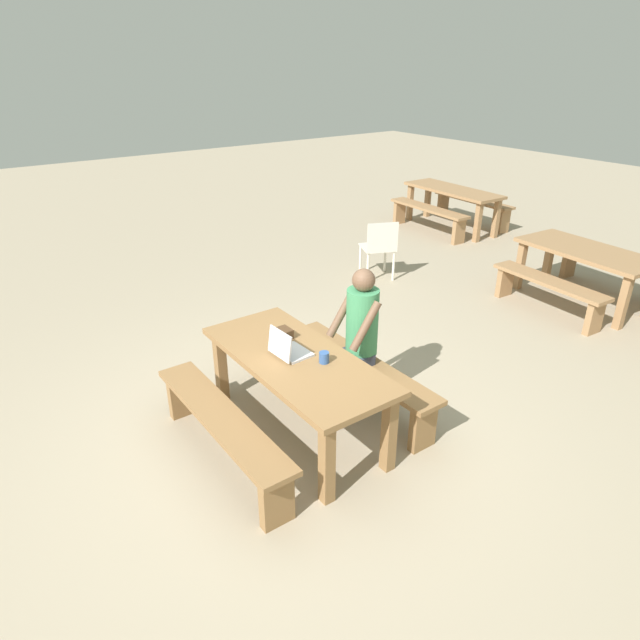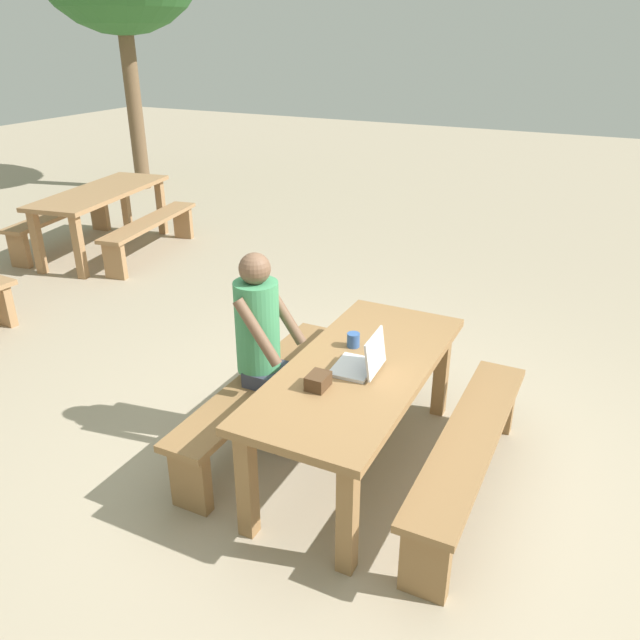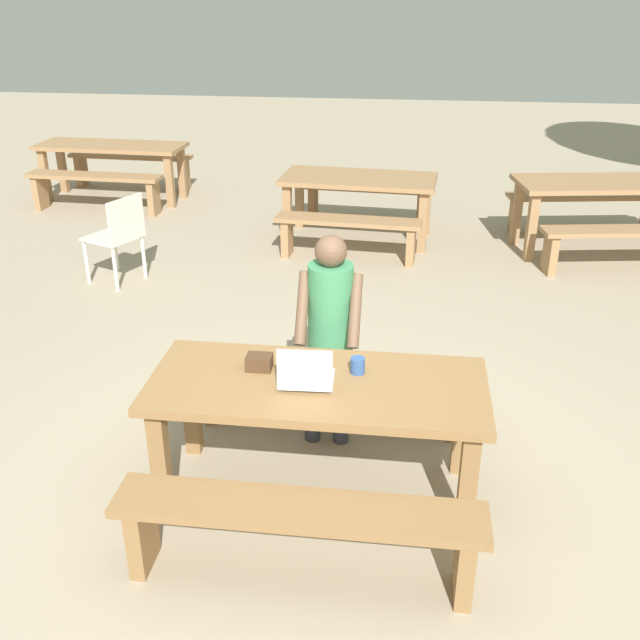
{
  "view_description": "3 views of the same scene",
  "coord_description": "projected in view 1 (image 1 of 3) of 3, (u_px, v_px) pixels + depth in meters",
  "views": [
    {
      "loc": [
        3.23,
        -2.11,
        2.9
      ],
      "look_at": [
        -0.02,
        0.25,
        0.97
      ],
      "focal_mm": 30.9,
      "sensor_mm": 36.0,
      "label": 1
    },
    {
      "loc": [
        -3.05,
        -1.24,
        2.54
      ],
      "look_at": [
        -0.02,
        0.25,
        0.97
      ],
      "focal_mm": 35.57,
      "sensor_mm": 36.0,
      "label": 2
    },
    {
      "loc": [
        0.44,
        -3.37,
        2.69
      ],
      "look_at": [
        -0.02,
        0.25,
        0.97
      ],
      "focal_mm": 40.92,
      "sensor_mm": 36.0,
      "label": 3
    }
  ],
  "objects": [
    {
      "name": "picnic_table_distant",
      "position": [
        587.0,
        258.0,
        6.93
      ],
      "size": [
        1.73,
        0.91,
        0.71
      ],
      "rotation": [
        0.0,
        0.0,
        -0.07
      ],
      "color": "#9E754C",
      "rests_on": "ground"
    },
    {
      "name": "bench_distant_south",
      "position": [
        548.0,
        289.0,
        6.74
      ],
      "size": [
        1.53,
        0.41,
        0.44
      ],
      "rotation": [
        0.0,
        0.0,
        -0.07
      ],
      "color": "#9E754C",
      "rests_on": "ground"
    },
    {
      "name": "bench_rear_north",
      "position": [
        473.0,
        205.0,
        10.4
      ],
      "size": [
        1.73,
        0.37,
        0.48
      ],
      "rotation": [
        0.0,
        0.0,
        -0.04
      ],
      "color": "#9E754C",
      "rests_on": "ground"
    },
    {
      "name": "coffee_mug",
      "position": [
        324.0,
        357.0,
        4.31
      ],
      "size": [
        0.08,
        0.08,
        0.09
      ],
      "color": "#335693",
      "rests_on": "picnic_table_front"
    },
    {
      "name": "small_pouch",
      "position": [
        284.0,
        333.0,
        4.7
      ],
      "size": [
        0.14,
        0.11,
        0.08
      ],
      "color": "#4C331E",
      "rests_on": "picnic_table_front"
    },
    {
      "name": "bench_distant_north",
      "position": [
        613.0,
        269.0,
        7.37
      ],
      "size": [
        1.53,
        0.41,
        0.44
      ],
      "rotation": [
        0.0,
        0.0,
        -0.07
      ],
      "color": "#9E754C",
      "rests_on": "ground"
    },
    {
      "name": "bench_far",
      "position": [
        361.0,
        371.0,
        4.95
      ],
      "size": [
        1.77,
        0.3,
        0.45
      ],
      "color": "olive",
      "rests_on": "ground"
    },
    {
      "name": "person_seated",
      "position": [
        358.0,
        331.0,
        4.75
      ],
      "size": [
        0.39,
        0.4,
        1.31
      ],
      "color": "#333847",
      "rests_on": "ground"
    },
    {
      "name": "picnic_table_rear",
      "position": [
        452.0,
        195.0,
        10.0
      ],
      "size": [
        1.93,
        0.74,
        0.73
      ],
      "rotation": [
        0.0,
        0.0,
        -0.04
      ],
      "color": "#9E754C",
      "rests_on": "ground"
    },
    {
      "name": "bench_rear_south",
      "position": [
        428.0,
        214.0,
        9.83
      ],
      "size": [
        1.73,
        0.37,
        0.48
      ],
      "rotation": [
        0.0,
        0.0,
        -0.04
      ],
      "color": "#9E754C",
      "rests_on": "ground"
    },
    {
      "name": "laptop",
      "position": [
        288.0,
        349.0,
        4.41
      ],
      "size": [
        0.3,
        0.28,
        0.24
      ],
      "rotation": [
        0.0,
        0.0,
        3.19
      ],
      "color": "silver",
      "rests_on": "picnic_table_front"
    },
    {
      "name": "picnic_table_front",
      "position": [
        296.0,
        368.0,
        4.46
      ],
      "size": [
        1.82,
        0.79,
        0.72
      ],
      "color": "olive",
      "rests_on": "ground"
    },
    {
      "name": "bench_near",
      "position": [
        222.0,
        426.0,
        4.22
      ],
      "size": [
        1.77,
        0.3,
        0.45
      ],
      "color": "olive",
      "rests_on": "ground"
    },
    {
      "name": "plastic_chair",
      "position": [
        379.0,
        247.0,
        7.74
      ],
      "size": [
        0.58,
        0.58,
        0.86
      ],
      "rotation": [
        0.0,
        0.0,
        4.3
      ],
      "color": "silver",
      "rests_on": "ground"
    },
    {
      "name": "ground_plane",
      "position": [
        298.0,
        430.0,
        4.73
      ],
      "size": [
        30.0,
        30.0,
        0.0
      ],
      "primitive_type": "plane",
      "color": "tan"
    }
  ]
}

